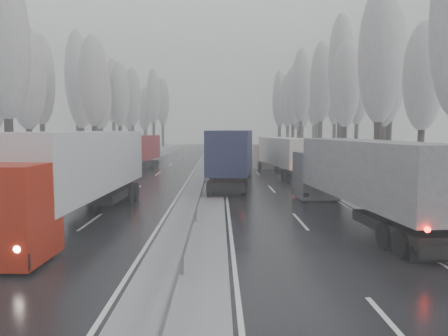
{
  "coord_description": "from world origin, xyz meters",
  "views": [
    {
      "loc": [
        1.19,
        -9.53,
        4.61
      ],
      "look_at": [
        1.49,
        17.93,
        2.2
      ],
      "focal_mm": 35.0,
      "sensor_mm": 36.0,
      "label": 1
    }
  ],
  "objects_px": {
    "box_truck_distant": "(232,144)",
    "truck_red_red": "(131,152)",
    "truck_blue_box": "(234,153)",
    "truck_cream_box": "(281,154)",
    "truck_red_white": "(77,170)",
    "truck_grey_tarp": "(359,174)"
  },
  "relations": [
    {
      "from": "box_truck_distant",
      "to": "truck_red_red",
      "type": "bearing_deg",
      "value": -99.87
    },
    {
      "from": "truck_blue_box",
      "to": "truck_cream_box",
      "type": "relative_size",
      "value": 1.19
    },
    {
      "from": "box_truck_distant",
      "to": "truck_red_white",
      "type": "xyz_separation_m",
      "value": [
        -9.8,
        -75.07,
        1.25
      ]
    },
    {
      "from": "truck_blue_box",
      "to": "truck_red_white",
      "type": "relative_size",
      "value": 1.01
    },
    {
      "from": "truck_cream_box",
      "to": "box_truck_distant",
      "type": "distance_m",
      "value": 53.03
    },
    {
      "from": "box_truck_distant",
      "to": "truck_red_red",
      "type": "relative_size",
      "value": 0.48
    },
    {
      "from": "truck_cream_box",
      "to": "truck_grey_tarp",
      "type": "bearing_deg",
      "value": -94.86
    },
    {
      "from": "truck_blue_box",
      "to": "truck_red_white",
      "type": "bearing_deg",
      "value": -112.54
    },
    {
      "from": "truck_red_white",
      "to": "truck_blue_box",
      "type": "bearing_deg",
      "value": 64.01
    },
    {
      "from": "box_truck_distant",
      "to": "truck_red_white",
      "type": "relative_size",
      "value": 0.42
    },
    {
      "from": "truck_red_white",
      "to": "truck_red_red",
      "type": "distance_m",
      "value": 24.85
    },
    {
      "from": "truck_blue_box",
      "to": "truck_red_red",
      "type": "distance_m",
      "value": 14.16
    },
    {
      "from": "truck_grey_tarp",
      "to": "box_truck_distant",
      "type": "xyz_separation_m",
      "value": [
        -4.2,
        74.72,
        -1.01
      ]
    },
    {
      "from": "truck_blue_box",
      "to": "box_truck_distant",
      "type": "distance_m",
      "value": 59.77
    },
    {
      "from": "box_truck_distant",
      "to": "truck_red_red",
      "type": "height_order",
      "value": "truck_red_red"
    },
    {
      "from": "truck_grey_tarp",
      "to": "truck_red_white",
      "type": "height_order",
      "value": "truck_red_white"
    },
    {
      "from": "truck_blue_box",
      "to": "truck_red_red",
      "type": "relative_size",
      "value": 1.15
    },
    {
      "from": "truck_red_white",
      "to": "truck_red_red",
      "type": "xyz_separation_m",
      "value": [
        -2.4,
        24.73,
        -0.33
      ]
    },
    {
      "from": "truck_blue_box",
      "to": "truck_red_red",
      "type": "xyz_separation_m",
      "value": [
        -10.59,
        9.39,
        -0.35
      ]
    },
    {
      "from": "truck_red_red",
      "to": "box_truck_distant",
      "type": "bearing_deg",
      "value": 83.58
    },
    {
      "from": "truck_grey_tarp",
      "to": "truck_cream_box",
      "type": "xyz_separation_m",
      "value": [
        -0.86,
        21.8,
        -0.15
      ]
    },
    {
      "from": "box_truck_distant",
      "to": "truck_red_white",
      "type": "height_order",
      "value": "truck_red_white"
    }
  ]
}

